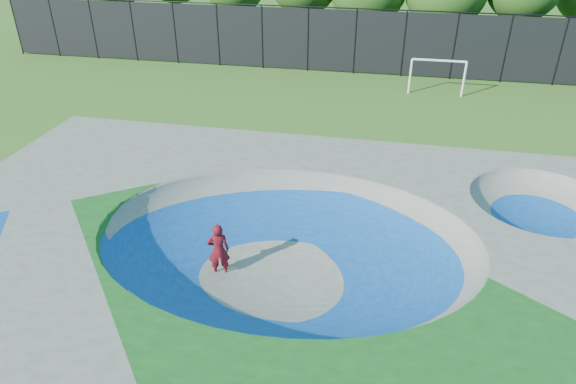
# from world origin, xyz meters

# --- Properties ---
(ground) EXTENTS (120.00, 120.00, 0.00)m
(ground) POSITION_xyz_m (0.00, 0.00, 0.00)
(ground) COLOR #335D1A
(ground) RESTS_ON ground
(skate_deck) EXTENTS (22.00, 14.00, 1.50)m
(skate_deck) POSITION_xyz_m (0.00, 0.00, 0.75)
(skate_deck) COLOR gray
(skate_deck) RESTS_ON ground
(skater) EXTENTS (0.74, 0.60, 1.74)m
(skater) POSITION_xyz_m (-1.94, -0.36, 0.87)
(skater) COLOR #B70E1A
(skater) RESTS_ON ground
(skateboard) EXTENTS (0.81, 0.44, 0.05)m
(skateboard) POSITION_xyz_m (-1.94, -0.36, 0.03)
(skateboard) COLOR black
(skateboard) RESTS_ON ground
(soccer_goal) EXTENTS (3.07, 0.12, 2.03)m
(soccer_goal) POSITION_xyz_m (4.97, 17.73, 1.41)
(soccer_goal) COLOR white
(soccer_goal) RESTS_ON ground
(fence) EXTENTS (48.09, 0.09, 4.04)m
(fence) POSITION_xyz_m (0.00, 21.00, 2.10)
(fence) COLOR black
(fence) RESTS_ON ground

